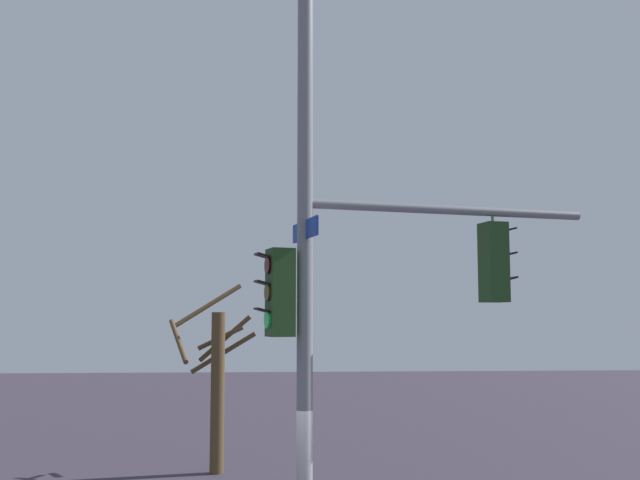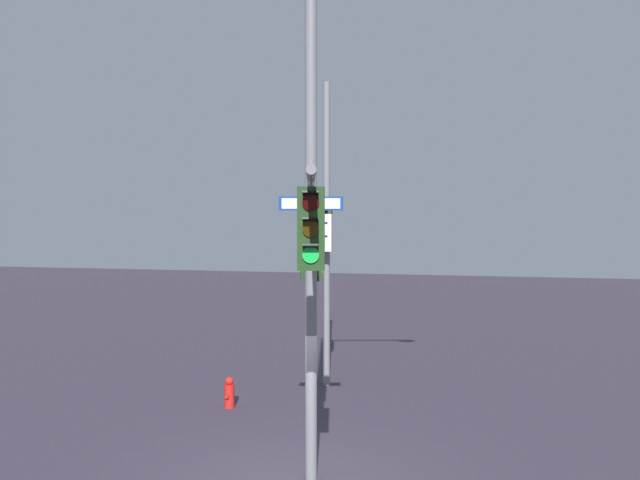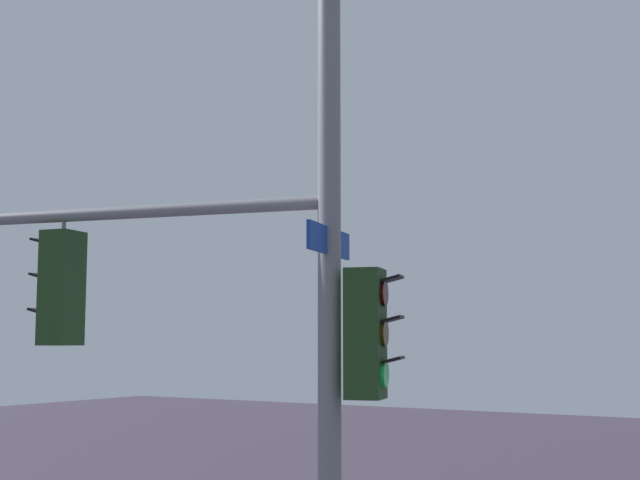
% 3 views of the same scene
% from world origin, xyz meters
% --- Properties ---
extents(main_signal_pole_assembly, '(4.93, 3.73, 9.69)m').
position_xyz_m(main_signal_pole_assembly, '(-0.17, -0.57, 5.06)').
color(main_signal_pole_assembly, slate).
rests_on(main_signal_pole_assembly, ground).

